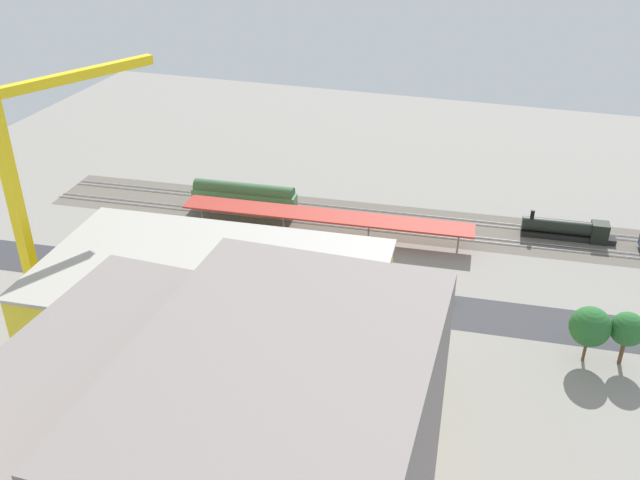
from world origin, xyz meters
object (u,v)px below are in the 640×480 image
object	(u,v)px
box_truck_2	(279,308)
traffic_light	(205,269)
construction_building	(216,331)
parked_car_0	(439,298)
box_truck_1	(226,297)
parked_car_5	(210,260)
parked_car_4	(251,267)
parked_car_6	(167,254)
street_tree_2	(246,271)
parked_car_3	(299,276)
parked_car_1	(393,290)
freight_coach_far	(244,197)
tower_crane	(34,203)
street_tree_0	(628,329)
platform_canopy_near	(325,216)
street_tree_1	(590,327)
parked_car_2	(342,281)
box_truck_0	(189,290)
locomotive	(570,230)

from	to	relation	value
box_truck_2	traffic_light	xyz separation A→B (m)	(13.09, -3.31, 2.46)
box_truck_2	construction_building	bearing A→B (deg)	83.29
parked_car_0	box_truck_1	xyz separation A→B (m)	(30.18, 10.42, 0.98)
parked_car_5	construction_building	distance (m)	31.76
parked_car_4	parked_car_6	bearing A→B (deg)	0.72
box_truck_2	street_tree_2	bearing A→B (deg)	-24.53
parked_car_6	street_tree_2	size ratio (longest dim) A/B	0.55
parked_car_3	box_truck_2	distance (m)	10.63
parked_car_1	parked_car_5	size ratio (longest dim) A/B	1.15
freight_coach_far	traffic_light	bearing A→B (deg)	100.29
parked_car_4	tower_crane	world-z (taller)	tower_crane
street_tree_0	platform_canopy_near	bearing A→B (deg)	-25.73
parked_car_6	street_tree_1	world-z (taller)	street_tree_1
parked_car_6	traffic_light	xyz separation A→B (m)	(-10.67, 7.31, 3.29)
parked_car_2	tower_crane	size ratio (longest dim) A/B	0.13
traffic_light	parked_car_0	bearing A→B (deg)	-167.92
box_truck_1	street_tree_2	size ratio (longest dim) A/B	1.25
box_truck_2	street_tree_2	xyz separation A→B (m)	(6.09, -2.78, 3.52)
parked_car_2	street_tree_2	world-z (taller)	street_tree_2
parked_car_3	box_truck_1	bearing A→B (deg)	51.98
parked_car_4	box_truck_0	size ratio (longest dim) A/B	0.49
parked_car_0	street_tree_0	distance (m)	26.61
freight_coach_far	box_truck_1	bearing A→B (deg)	107.47
platform_canopy_near	parked_car_4	distance (m)	17.64
parked_car_1	construction_building	world-z (taller)	construction_building
parked_car_5	parked_car_1	bearing A→B (deg)	179.87
street_tree_1	locomotive	bearing A→B (deg)	-87.21
parked_car_2	box_truck_0	distance (m)	23.55
parked_car_3	parked_car_6	world-z (taller)	parked_car_6
parked_car_3	street_tree_2	size ratio (longest dim) A/B	0.59
parked_car_5	parked_car_6	xyz separation A→B (m)	(7.67, 0.36, -0.01)
parked_car_3	box_truck_1	world-z (taller)	box_truck_1
parked_car_3	box_truck_2	size ratio (longest dim) A/B	0.51
parked_car_4	box_truck_0	bearing A→B (deg)	59.66
construction_building	street_tree_1	xyz separation A→B (m)	(-44.15, -19.00, -3.18)
box_truck_1	street_tree_2	xyz separation A→B (m)	(-2.39, -2.44, 3.39)
parked_car_3	traffic_light	xyz separation A→B (m)	(12.63, 7.27, 3.35)
parked_car_1	parked_car_6	bearing A→B (deg)	0.44
traffic_light	freight_coach_far	bearing A→B (deg)	-79.71
parked_car_5	street_tree_2	bearing A→B (deg)	140.66
box_truck_2	street_tree_1	bearing A→B (deg)	-176.42
box_truck_2	parked_car_1	bearing A→B (deg)	-143.35
street_tree_0	street_tree_2	world-z (taller)	street_tree_2
platform_canopy_near	street_tree_1	xyz separation A→B (m)	(-43.00, 23.63, 1.62)
parked_car_4	box_truck_0	world-z (taller)	box_truck_0
platform_canopy_near	parked_car_0	bearing A→B (deg)	145.38
parked_car_0	tower_crane	bearing A→B (deg)	28.53
tower_crane	box_truck_2	distance (m)	36.12
parked_car_5	parked_car_6	size ratio (longest dim) A/B	0.97
locomotive	street_tree_2	bearing A→B (deg)	36.61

